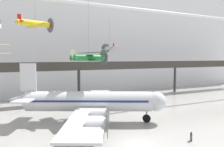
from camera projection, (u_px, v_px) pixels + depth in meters
name	position (u px, v px, depth m)	size (l,w,h in m)	color
ground_plane	(136.00, 145.00, 24.34)	(260.00, 260.00, 0.00)	#9E9B96
hangar_back_wall	(70.00, 48.00, 57.39)	(140.00, 3.00, 26.82)	silver
mezzanine_walkway	(80.00, 68.00, 48.39)	(110.00, 3.20, 9.62)	#38332D
ceiling_truss_beam	(91.00, 4.00, 38.46)	(120.00, 0.60, 0.60)	silver
airliner_silver_main	(88.00, 102.00, 32.63)	(24.35, 28.62, 9.71)	silver
suspended_plane_yellow_lowwing	(35.00, 24.00, 36.28)	(6.61, 7.70, 5.19)	yellow
suspended_plane_silver_racer	(110.00, 48.00, 50.69)	(6.82, 5.56, 8.65)	silver
suspended_plane_green_biplane	(89.00, 58.00, 35.13)	(6.85, 8.32, 11.22)	#1E6B33
info_sign_pedestal	(191.00, 137.00, 25.47)	(0.38, 0.72, 1.24)	#4C4C51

